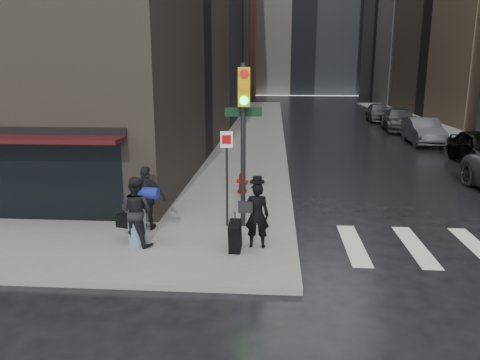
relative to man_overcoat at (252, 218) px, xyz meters
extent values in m
plane|color=black|center=(-0.85, -0.20, -0.93)|extent=(140.00, 140.00, 0.00)
cube|color=slate|center=(-0.85, 26.80, -0.85)|extent=(4.00, 50.00, 0.15)
cube|color=slate|center=(12.65, 26.80, -0.85)|extent=(3.00, 50.00, 0.15)
cube|color=silver|center=(2.65, 0.80, -0.92)|extent=(0.50, 3.00, 0.01)
cube|color=silver|center=(4.25, 0.80, -0.92)|extent=(0.50, 3.00, 0.01)
cube|color=silver|center=(5.85, 0.80, -0.92)|extent=(0.50, 3.00, 0.01)
cube|color=brown|center=(-13.85, 61.80, 12.07)|extent=(22.00, 20.00, 26.00)
cube|color=slate|center=(25.15, 57.80, 11.57)|extent=(22.00, 20.00, 25.00)
cube|color=slate|center=(5.15, 77.80, 15.07)|extent=(40.00, 12.00, 32.00)
imported|color=black|center=(0.11, 0.08, 0.06)|extent=(0.63, 0.42, 1.68)
cylinder|color=black|center=(0.11, 0.08, 0.92)|extent=(0.36, 0.36, 0.04)
cylinder|color=black|center=(0.11, 0.08, 0.98)|extent=(0.22, 0.22, 0.13)
cube|color=black|center=(-0.17, 0.03, 0.29)|extent=(0.36, 0.12, 0.29)
cube|color=black|center=(-0.41, -0.30, -0.39)|extent=(0.30, 0.66, 0.85)
cylinder|color=black|center=(-0.41, -0.30, 0.06)|extent=(0.03, 0.03, 0.39)
imported|color=black|center=(-2.93, -0.01, 0.12)|extent=(1.04, 0.91, 1.79)
cube|color=black|center=(-3.28, 0.29, -0.24)|extent=(0.60, 0.44, 0.33)
cylinder|color=navy|center=(-2.61, 0.01, 0.60)|extent=(0.57, 0.36, 0.29)
imported|color=black|center=(-2.99, 1.20, 0.12)|extent=(1.08, 0.51, 1.80)
cylinder|color=black|center=(-0.35, 1.70, 1.50)|extent=(0.14, 0.14, 4.55)
cube|color=gold|center=(-0.32, 1.45, 3.15)|extent=(0.34, 0.24, 1.02)
cylinder|color=red|center=(-0.30, 1.34, 3.49)|extent=(0.23, 0.09, 0.23)
cylinder|color=orange|center=(-0.30, 1.34, 3.15)|extent=(0.23, 0.09, 0.23)
cylinder|color=#19E533|center=(-0.30, 1.34, 2.81)|extent=(0.23, 0.09, 0.23)
cylinder|color=black|center=(-0.80, 1.64, 0.59)|extent=(0.07, 0.07, 2.73)
cube|color=white|center=(-0.80, 1.61, 1.73)|extent=(0.34, 0.06, 0.46)
cube|color=black|center=(-0.35, 1.78, 2.47)|extent=(1.02, 0.16, 0.25)
cylinder|color=#A4100A|center=(-0.62, 5.34, -0.72)|extent=(0.34, 0.34, 0.10)
cylinder|color=#A4100A|center=(-0.62, 5.34, -0.46)|extent=(0.25, 0.25, 0.63)
sphere|color=#A4100A|center=(-0.62, 5.34, -0.13)|extent=(0.23, 0.23, 0.23)
cylinder|color=#A4100A|center=(-0.62, 5.34, -0.36)|extent=(0.44, 0.30, 0.15)
imported|color=#45444A|center=(9.64, 18.40, -0.13)|extent=(1.87, 4.90, 1.59)
imported|color=#3C3C41|center=(9.81, 24.79, -0.13)|extent=(2.72, 5.65, 1.59)
imported|color=#47484C|center=(9.63, 31.19, -0.12)|extent=(2.27, 4.87, 1.61)
camera|label=1|loc=(0.52, -11.05, 3.63)|focal=35.00mm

